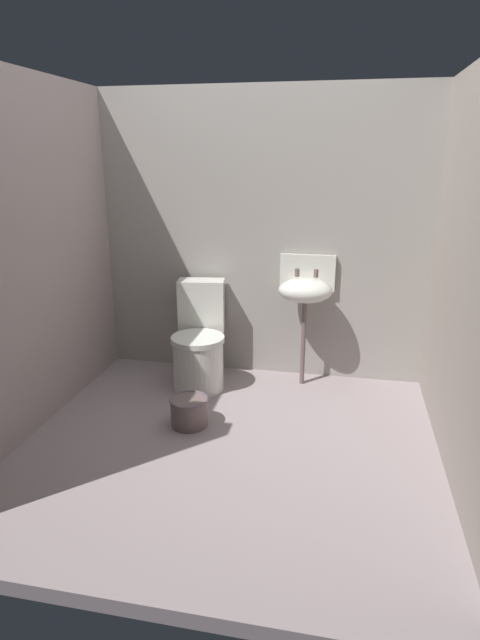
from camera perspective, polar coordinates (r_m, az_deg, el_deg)
name	(u,v)px	position (r m, az deg, el deg)	size (l,w,h in m)	color
ground_plane	(231,444)	(3.38, -0.97, -13.48)	(2.93, 2.62, 0.08)	gray
wall_back	(263,237)	(4.08, 2.51, 9.10)	(2.93, 0.10, 2.20)	gray
wall_left	(31,256)	(3.56, -21.98, 6.55)	(0.10, 2.42, 2.20)	gray
wall_right	(473,274)	(3.06, 24.26, 4.60)	(0.10, 2.42, 2.20)	gray
toilet_near_wall	(199,345)	(3.98, -4.50, -2.73)	(0.47, 0.64, 0.78)	silver
sink	(306,289)	(3.90, 7.23, 3.40)	(0.42, 0.35, 0.99)	#695755
bucket	(189,411)	(3.48, -5.62, -9.93)	(0.26, 0.26, 0.19)	#695755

